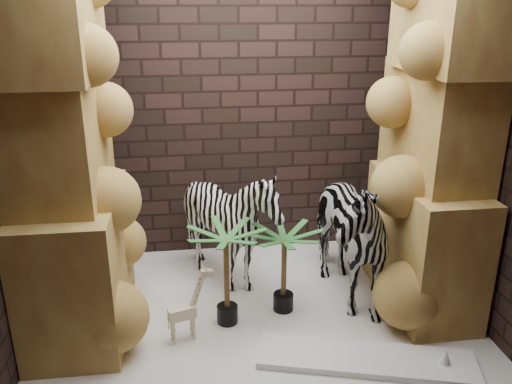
{
  "coord_description": "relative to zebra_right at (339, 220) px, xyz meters",
  "views": [
    {
      "loc": [
        -0.52,
        -3.8,
        2.48
      ],
      "look_at": [
        0.01,
        0.15,
        1.02
      ],
      "focal_mm": 36.93,
      "sensor_mm": 36.0,
      "label": 1
    }
  ],
  "objects": [
    {
      "name": "floor",
      "position": [
        -0.72,
        -0.15,
        -0.73
      ],
      "size": [
        3.5,
        3.5,
        0.0
      ],
      "primitive_type": "plane",
      "color": "white",
      "rests_on": "ground"
    },
    {
      "name": "wall_back",
      "position": [
        -0.72,
        1.1,
        0.77
      ],
      "size": [
        3.5,
        0.0,
        3.5
      ],
      "primitive_type": "plane",
      "rotation": [
        1.57,
        0.0,
        0.0
      ],
      "color": "black",
      "rests_on": "ground"
    },
    {
      "name": "wall_front",
      "position": [
        -0.72,
        -1.4,
        0.77
      ],
      "size": [
        3.5,
        0.0,
        3.5
      ],
      "primitive_type": "plane",
      "rotation": [
        -1.57,
        0.0,
        0.0
      ],
      "color": "black",
      "rests_on": "ground"
    },
    {
      "name": "wall_left",
      "position": [
        -2.47,
        -0.15,
        0.77
      ],
      "size": [
        0.0,
        3.0,
        3.0
      ],
      "primitive_type": "plane",
      "rotation": [
        1.57,
        0.0,
        1.57
      ],
      "color": "black",
      "rests_on": "ground"
    },
    {
      "name": "wall_right",
      "position": [
        1.03,
        -0.15,
        0.77
      ],
      "size": [
        0.0,
        3.0,
        3.0
      ],
      "primitive_type": "plane",
      "rotation": [
        1.57,
        0.0,
        -1.57
      ],
      "color": "black",
      "rests_on": "ground"
    },
    {
      "name": "rock_pillar_left",
      "position": [
        -2.12,
        -0.15,
        0.77
      ],
      "size": [
        0.68,
        1.3,
        3.0
      ],
      "primitive_type": null,
      "color": "tan",
      "rests_on": "floor"
    },
    {
      "name": "rock_pillar_right",
      "position": [
        0.7,
        -0.15,
        0.77
      ],
      "size": [
        0.58,
        1.25,
        3.0
      ],
      "primitive_type": null,
      "color": "tan",
      "rests_on": "floor"
    },
    {
      "name": "zebra_right",
      "position": [
        0.0,
        0.0,
        0.0
      ],
      "size": [
        0.82,
        1.31,
        1.46
      ],
      "primitive_type": "imported",
      "rotation": [
        0.0,
        0.0,
        0.13
      ],
      "color": "white",
      "rests_on": "floor"
    },
    {
      "name": "zebra_left",
      "position": [
        -0.89,
        0.34,
        -0.19
      ],
      "size": [
        1.14,
        1.33,
        1.07
      ],
      "primitive_type": "imported",
      "rotation": [
        0.0,
        0.0,
        -0.17
      ],
      "color": "white",
      "rests_on": "floor"
    },
    {
      "name": "giraffe_toy",
      "position": [
        -1.34,
        -0.47,
        -0.42
      ],
      "size": [
        0.33,
        0.19,
        0.61
      ],
      "primitive_type": null,
      "rotation": [
        0.0,
        0.0,
        0.29
      ],
      "color": "beige",
      "rests_on": "floor"
    },
    {
      "name": "palm_front",
      "position": [
        -0.5,
        -0.16,
        -0.35
      ],
      "size": [
        0.36,
        0.36,
        0.75
      ],
      "primitive_type": null,
      "color": "#21602B",
      "rests_on": "floor"
    },
    {
      "name": "palm_back",
      "position": [
        -0.98,
        -0.28,
        -0.31
      ],
      "size": [
        0.36,
        0.36,
        0.84
      ],
      "primitive_type": null,
      "color": "#21602B",
      "rests_on": "floor"
    },
    {
      "name": "surfboard",
      "position": [
        -0.03,
        -0.92,
        -0.7
      ],
      "size": [
        1.61,
        0.8,
        0.05
      ],
      "primitive_type": "cube",
      "rotation": [
        0.0,
        0.0,
        -0.28
      ],
      "color": "white",
      "rests_on": "floor"
    }
  ]
}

